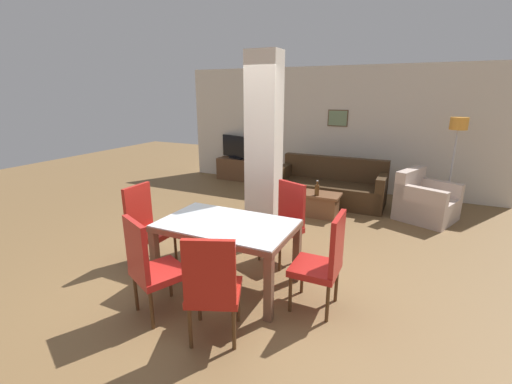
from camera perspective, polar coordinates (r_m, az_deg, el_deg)
name	(u,v)px	position (r m, az deg, el deg)	size (l,w,h in m)	color
ground_plane	(228,283)	(4.17, -4.69, -14.90)	(18.00, 18.00, 0.00)	brown
back_wall	(331,129)	(8.01, 12.36, 10.21)	(7.20, 0.09, 2.70)	beige
divider_pillar	(264,150)	(4.95, 1.30, 6.96)	(0.46, 0.34, 2.70)	beige
dining_table	(227,236)	(3.89, -4.89, -7.32)	(1.49, 0.92, 0.76)	brown
dining_chair_near_right	(212,286)	(3.07, -7.26, -15.24)	(0.60, 0.60, 1.04)	#AF1D15
dining_chair_near_left	(150,265)	(3.52, -17.19, -11.53)	(0.61, 0.61, 1.04)	#AB201B
dining_chair_head_right	(324,260)	(3.53, 11.27, -10.99)	(0.46, 0.46, 1.04)	#AE1E19
dining_chair_head_left	(147,223)	(4.57, -17.77, -4.97)	(0.46, 0.46, 1.04)	#B12019
dining_chair_far_right	(285,220)	(4.49, 4.83, -4.63)	(0.60, 0.60, 1.04)	#B3201C
sofa	(330,188)	(7.04, 12.25, 0.68)	(2.12, 0.85, 0.88)	#3C2917
armchair	(424,203)	(6.65, 26.26, -1.64)	(1.10, 1.10, 0.85)	#C1AB9D
coffee_table	(321,205)	(6.24, 10.71, -2.07)	(0.67, 0.45, 0.42)	brown
bottle	(317,190)	(6.03, 10.12, 0.39)	(0.08, 0.08, 0.27)	#4C2D14
tv_stand	(237,169)	(8.74, -3.17, 3.86)	(0.99, 0.40, 0.54)	brown
tv_screen	(237,148)	(8.63, -3.23, 7.41)	(0.96, 0.37, 0.57)	black
floor_lamp	(457,133)	(7.17, 30.55, 8.44)	(0.30, 0.30, 1.73)	#B7B7BC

